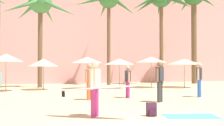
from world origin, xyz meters
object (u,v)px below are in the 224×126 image
Objects in this scene: person_mid_center at (95,87)px; person_far_right at (160,80)px; palm_tree_center at (194,3)px; palm_tree_far_right at (161,2)px; cafe_umbrella_8 at (43,63)px; cafe_umbrella_6 at (119,62)px; person_mid_left at (90,80)px; cafe_umbrella_4 at (151,60)px; palm_tree_far_left at (109,3)px; beach_towel at (191,116)px; person_mid_right at (128,80)px; cafe_umbrella_3 at (6,58)px; cafe_umbrella_1 at (87,60)px; palm_tree_right at (40,8)px; backpack at (151,110)px; person_near_right at (199,78)px; cafe_umbrella_0 at (184,62)px.

person_far_right is (3.58, 2.83, 0.06)m from person_mid_center.
palm_tree_center reaches higher than palm_tree_far_right.
palm_tree_center is at bearing 9.76° from palm_tree_far_right.
cafe_umbrella_6 is at bearing -1.93° from cafe_umbrella_8.
cafe_umbrella_4 is at bearing -82.80° from person_mid_left.
beach_towel is (-1.95, -16.17, -7.49)m from palm_tree_far_left.
person_mid_right is (-0.77, 2.03, -0.09)m from person_far_right.
beach_towel is at bearing -82.56° from person_mid_right.
cafe_umbrella_3 is 2.48m from cafe_umbrella_8.
person_mid_right is at bearing -83.31° from cafe_umbrella_1.
person_mid_center is at bearing -84.84° from palm_tree_right.
cafe_umbrella_4 is at bearing -61.20° from palm_tree_far_left.
person_mid_center reaches higher than backpack.
palm_tree_far_left is 0.89× the size of palm_tree_center.
palm_tree_right reaches higher than person_far_right.
person_near_right is 1.10× the size of person_mid_right.
palm_tree_far_right is 18.65m from backpack.
cafe_umbrella_1 is 0.96× the size of cafe_umbrella_3.
person_near_right is at bearing -58.66° from cafe_umbrella_1.
backpack is 4.98m from person_mid_left.
palm_tree_far_right reaches higher than cafe_umbrella_0.
cafe_umbrella_8 is (-5.53, 0.19, -0.10)m from cafe_umbrella_6.
cafe_umbrella_3 is at bearing -176.97° from person_far_right.
palm_tree_center is (8.89, -0.08, 0.59)m from palm_tree_far_left.
person_near_right is 1.06× the size of person_mid_left.
palm_tree_right reaches higher than beach_towel.
palm_tree_far_left is at bearing 84.92° from cafe_umbrella_6.
person_mid_center is at bearing -100.02° from cafe_umbrella_1.
palm_tree_far_left is at bearing 135.95° from person_far_right.
cafe_umbrella_4 is at bearing 162.45° from backpack.
person_mid_right is (-4.31, -6.46, -1.28)m from cafe_umbrella_4.
beach_towel is at bearing -123.98° from palm_tree_center.
cafe_umbrella_1 is 0.93× the size of person_mid_center.
person_mid_center is 5.61m from person_mid_right.
beach_towel is at bearing -71.79° from cafe_umbrella_8.
cafe_umbrella_0 is 1.10× the size of person_mid_center.
cafe_umbrella_0 is 7.24m from person_near_right.
backpack is (5.21, -11.12, -1.99)m from cafe_umbrella_3.
person_mid_center is (-13.72, -15.41, -7.15)m from palm_tree_center.
cafe_umbrella_4 reaches higher than cafe_umbrella_0.
palm_tree_far_right is 13.89m from person_mid_right.
person_near_right is at bearing -81.54° from palm_tree_far_left.
palm_tree_far_left is at bearing 145.03° from person_near_right.
cafe_umbrella_3 is 0.99× the size of cafe_umbrella_4.
beach_towel is (-6.74, -11.27, -2.01)m from cafe_umbrella_0.
cafe_umbrella_6 is at bearing -176.87° from cafe_umbrella_4.
palm_tree_far_left reaches higher than person_mid_center.
cafe_umbrella_8 is at bearing -176.98° from person_near_right.
person_far_right is (-10.13, -12.59, -7.09)m from palm_tree_center.
person_mid_left is (-2.10, 5.22, 0.93)m from beach_towel.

